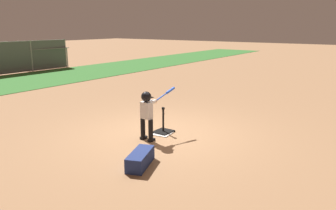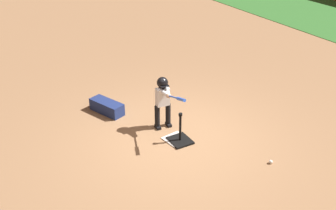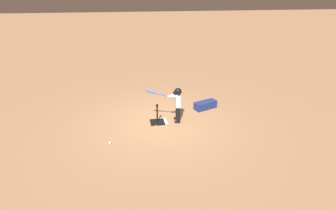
{
  "view_description": "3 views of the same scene",
  "coord_description": "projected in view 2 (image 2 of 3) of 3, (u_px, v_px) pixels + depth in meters",
  "views": [
    {
      "loc": [
        -6.22,
        -4.61,
        2.61
      ],
      "look_at": [
        -0.02,
        -0.22,
        0.77
      ],
      "focal_mm": 35.0,
      "sensor_mm": 36.0,
      "label": 1
    },
    {
      "loc": [
        5.76,
        -3.54,
        4.42
      ],
      "look_at": [
        -0.33,
        -0.04,
        0.65
      ],
      "focal_mm": 42.0,
      "sensor_mm": 36.0,
      "label": 2
    },
    {
      "loc": [
        0.95,
        7.58,
        4.04
      ],
      "look_at": [
        -0.26,
        0.05,
        0.63
      ],
      "focal_mm": 28.0,
      "sensor_mm": 36.0,
      "label": 3
    }
  ],
  "objects": [
    {
      "name": "batting_tee",
      "position": [
        180.0,
        138.0,
        7.93
      ],
      "size": [
        0.46,
        0.41,
        0.65
      ],
      "color": "black",
      "rests_on": "ground_plane"
    },
    {
      "name": "ground_plane",
      "position": [
        178.0,
        139.0,
        8.04
      ],
      "size": [
        90.0,
        90.0,
        0.0
      ],
      "primitive_type": "plane",
      "color": "#99704C"
    },
    {
      "name": "batter_child",
      "position": [
        163.0,
        97.0,
        8.1
      ],
      "size": [
        1.12,
        0.37,
        1.16
      ],
      "color": "black",
      "rests_on": "ground_plane"
    },
    {
      "name": "equipment_bag",
      "position": [
        107.0,
        107.0,
        8.97
      ],
      "size": [
        0.9,
        0.6,
        0.28
      ],
      "primitive_type": "cube",
      "rotation": [
        0.0,
        0.0,
        0.37
      ],
      "color": "navy",
      "rests_on": "ground_plane"
    },
    {
      "name": "baseball",
      "position": [
        271.0,
        162.0,
        7.3
      ],
      "size": [
        0.07,
        0.07,
        0.07
      ],
      "primitive_type": "sphere",
      "color": "white",
      "rests_on": "ground_plane"
    },
    {
      "name": "home_plate",
      "position": [
        176.0,
        139.0,
        8.03
      ],
      "size": [
        0.5,
        0.5,
        0.02
      ],
      "primitive_type": "cube",
      "rotation": [
        0.0,
        0.0,
        0.14
      ],
      "color": "white",
      "rests_on": "ground_plane"
    }
  ]
}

